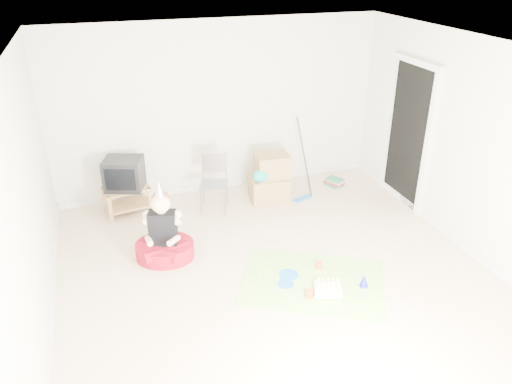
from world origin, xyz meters
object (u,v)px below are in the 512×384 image
object	(u,v)px
tv_stand	(127,198)
folding_chair	(214,184)
crt_tv	(124,174)
seated_woman	(164,241)
birthday_cake	(328,290)
cardboard_boxes	(270,179)

from	to	relation	value
tv_stand	folding_chair	world-z (taller)	folding_chair
crt_tv	seated_woman	world-z (taller)	seated_woman
crt_tv	birthday_cake	bearing A→B (deg)	-34.51
tv_stand	birthday_cake	bearing A→B (deg)	-53.63
crt_tv	folding_chair	bearing A→B (deg)	4.86
birthday_cake	cardboard_boxes	bearing A→B (deg)	86.20
folding_chair	cardboard_boxes	world-z (taller)	folding_chair
crt_tv	seated_woman	bearing A→B (deg)	-57.04
folding_chair	birthday_cake	xyz separation A→B (m)	(0.73, -2.32, -0.37)
seated_woman	birthday_cake	xyz separation A→B (m)	(1.61, -1.30, -0.19)
crt_tv	birthday_cake	xyz separation A→B (m)	(1.94, -2.63, -0.58)
folding_chair	seated_woman	world-z (taller)	seated_woman
tv_stand	seated_woman	distance (m)	1.37
crt_tv	birthday_cake	size ratio (longest dim) A/B	1.41
folding_chair	birthday_cake	bearing A→B (deg)	-72.66
seated_woman	cardboard_boxes	bearing A→B (deg)	31.58
cardboard_boxes	birthday_cake	size ratio (longest dim) A/B	1.98
tv_stand	birthday_cake	distance (m)	3.27
seated_woman	birthday_cake	world-z (taller)	seated_woman
birthday_cake	folding_chair	bearing A→B (deg)	107.34
tv_stand	crt_tv	xyz separation A→B (m)	(0.00, -0.00, 0.38)
crt_tv	seated_woman	size ratio (longest dim) A/B	0.49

